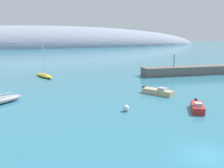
{
  "coord_description": "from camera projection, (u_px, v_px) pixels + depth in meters",
  "views": [
    {
      "loc": [
        -14.37,
        -14.83,
        10.07
      ],
      "look_at": [
        -0.59,
        20.58,
        2.32
      ],
      "focal_mm": 38.91,
      "sensor_mm": 36.0,
      "label": 1
    }
  ],
  "objects": [
    {
      "name": "harbor_lamp_post",
      "position": [
        174.0,
        58.0,
        60.6
      ],
      "size": [
        0.36,
        0.36,
        3.4
      ],
      "color": "black",
      "rests_on": "breakwater_rocks"
    },
    {
      "name": "mooring_buoy_white",
      "position": [
        126.0,
        108.0,
        32.45
      ],
      "size": [
        0.84,
        0.84,
        0.84
      ],
      "primitive_type": "sphere",
      "color": "silver",
      "rests_on": "water"
    },
    {
      "name": "distant_ridge",
      "position": [
        40.0,
        47.0,
        207.07
      ],
      "size": [
        312.06,
        72.82,
        35.23
      ],
      "primitive_type": "ellipsoid",
      "color": "#8E99AD",
      "rests_on": "ground"
    },
    {
      "name": "breakwater_rocks",
      "position": [
        191.0,
        70.0,
        62.38
      ],
      "size": [
        26.28,
        7.13,
        2.14
      ],
      "primitive_type": "cube",
      "rotation": [
        0.0,
        0.0,
        -0.12
      ],
      "color": "#66605B",
      "rests_on": "ground"
    },
    {
      "name": "sailboat_yellow_near_shore",
      "position": [
        44.0,
        75.0,
        58.59
      ],
      "size": [
        4.07,
        8.51,
        8.31
      ],
      "rotation": [
        0.0,
        0.0,
        1.86
      ],
      "color": "yellow",
      "rests_on": "water"
    },
    {
      "name": "motorboat_red_alongside_breakwater",
      "position": [
        197.0,
        107.0,
        32.67
      ],
      "size": [
        3.64,
        4.41,
        1.28
      ],
      "rotation": [
        0.0,
        0.0,
        4.11
      ],
      "color": "red",
      "rests_on": "water"
    },
    {
      "name": "motorboat_sand_foreground",
      "position": [
        158.0,
        92.0,
        41.64
      ],
      "size": [
        4.18,
        5.61,
        1.25
      ],
      "rotation": [
        0.0,
        0.0,
        5.22
      ],
      "color": "#C6B284",
      "rests_on": "water"
    },
    {
      "name": "sailboat_grey_end_of_line",
      "position": [
        0.0,
        100.0,
        35.87
      ],
      "size": [
        6.94,
        5.63,
        9.2
      ],
      "rotation": [
        0.0,
        0.0,
        3.74
      ],
      "color": "gray",
      "rests_on": "water"
    },
    {
      "name": "water",
      "position": [
        206.0,
        155.0,
        20.66
      ],
      "size": [
        600.0,
        600.0,
        0.0
      ],
      "primitive_type": "plane",
      "color": "teal",
      "rests_on": "ground"
    }
  ]
}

